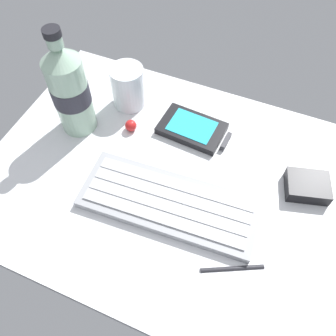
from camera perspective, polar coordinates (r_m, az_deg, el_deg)
name	(u,v)px	position (r cm, az deg, el deg)	size (l,w,h in cm)	color
ground_plane	(167,182)	(61.49, -0.08, -2.24)	(64.00, 48.00, 2.80)	silver
keyboard	(169,203)	(57.38, 0.16, -5.65)	(29.63, 12.78, 1.70)	#93969B
handheld_device	(195,129)	(66.51, 4.42, 6.29)	(13.17, 8.42, 1.50)	black
juice_cup	(128,88)	(69.74, -6.49, 12.79)	(6.40, 6.40, 8.50)	silver
water_bottle	(70,90)	(63.88, -15.74, 12.18)	(6.73, 6.73, 20.80)	#9EC1A8
charger_block	(307,186)	(62.94, 21.75, -2.76)	(7.00, 5.60, 2.40)	black
trackball_mouse	(131,126)	(66.81, -6.08, 6.89)	(2.20, 2.20, 2.20)	red
stylus_pen	(232,268)	(54.42, 10.45, -15.71)	(0.70, 0.70, 9.50)	#26262B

